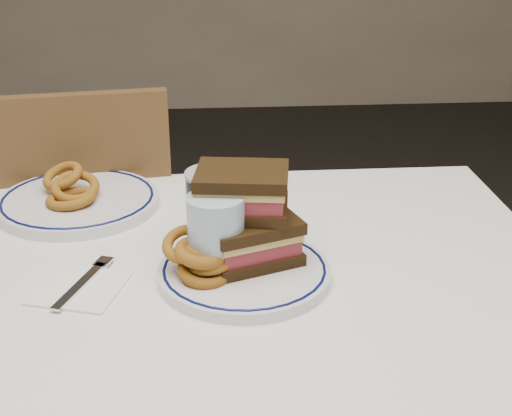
{
  "coord_description": "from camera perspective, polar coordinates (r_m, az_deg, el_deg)",
  "views": [
    {
      "loc": [
        0.09,
        -0.92,
        1.28
      ],
      "look_at": [
        0.16,
        0.03,
        0.85
      ],
      "focal_mm": 50.0,
      "sensor_mm": 36.0,
      "label": 1
    }
  ],
  "objects": [
    {
      "name": "beer_mug",
      "position": [
        1.08,
        -3.12,
        -0.63
      ],
      "size": [
        0.13,
        0.09,
        0.15
      ],
      "color": "black",
      "rests_on": "dining_table"
    },
    {
      "name": "onion_rings_far",
      "position": [
        1.32,
        -14.65,
        1.55
      ],
      "size": [
        0.11,
        0.14,
        0.06
      ],
      "color": "#65330D",
      "rests_on": "far_plate"
    },
    {
      "name": "napkin_fork",
      "position": [
        1.06,
        -13.85,
        -6.11
      ],
      "size": [
        0.15,
        0.16,
        0.01
      ],
      "color": "white",
      "rests_on": "dining_table"
    },
    {
      "name": "dining_table",
      "position": [
        1.12,
        -8.2,
        -10.51
      ],
      "size": [
        1.27,
        0.87,
        0.75
      ],
      "color": "white",
      "rests_on": "floor"
    },
    {
      "name": "far_plate",
      "position": [
        1.32,
        -14.03,
        0.54
      ],
      "size": [
        0.29,
        0.29,
        0.02
      ],
      "color": "silver",
      "rests_on": "dining_table"
    },
    {
      "name": "ketchup_ramekin",
      "position": [
        1.12,
        -2.73,
        -1.77
      ],
      "size": [
        0.06,
        0.06,
        0.04
      ],
      "color": "white",
      "rests_on": "main_plate"
    },
    {
      "name": "onion_rings_main",
      "position": [
        1.03,
        -4.33,
        -3.94
      ],
      "size": [
        0.11,
        0.1,
        0.08
      ],
      "color": "#65330D",
      "rests_on": "main_plate"
    },
    {
      "name": "chair_far",
      "position": [
        1.66,
        -14.18,
        -4.36
      ],
      "size": [
        0.48,
        0.48,
        0.92
      ],
      "color": "#4E3719",
      "rests_on": "floor"
    },
    {
      "name": "main_plate",
      "position": [
        1.05,
        -0.93,
        -5.13
      ],
      "size": [
        0.26,
        0.26,
        0.02
      ],
      "color": "silver",
      "rests_on": "dining_table"
    },
    {
      "name": "water_glass",
      "position": [
        1.03,
        -3.19,
        -2.49
      ],
      "size": [
        0.08,
        0.08,
        0.13
      ],
      "primitive_type": "cylinder",
      "color": "#A3BFD2",
      "rests_on": "dining_table"
    },
    {
      "name": "reuben_sandwich",
      "position": [
        1.05,
        -0.78,
        -0.61
      ],
      "size": [
        0.17,
        0.15,
        0.14
      ],
      "color": "black",
      "rests_on": "main_plate"
    }
  ]
}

